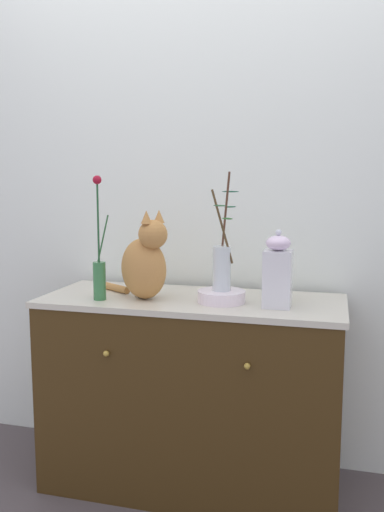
% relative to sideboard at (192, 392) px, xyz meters
% --- Properties ---
extents(ground_plane, '(6.00, 6.00, 0.00)m').
position_rel_sideboard_xyz_m(ground_plane, '(0.00, 0.00, -0.42)').
color(ground_plane, '#4F4648').
extents(wall_back, '(4.40, 0.08, 2.60)m').
position_rel_sideboard_xyz_m(wall_back, '(0.00, 0.33, 0.88)').
color(wall_back, white).
rests_on(wall_back, ground_plane).
extents(sideboard, '(1.28, 0.53, 0.84)m').
position_rel_sideboard_xyz_m(sideboard, '(0.00, 0.00, 0.00)').
color(sideboard, '#3E2910').
rests_on(sideboard, ground_plane).
extents(cat_sitting, '(0.40, 0.29, 0.38)m').
position_rel_sideboard_xyz_m(cat_sitting, '(-0.19, -0.07, 0.57)').
color(cat_sitting, '#B77E41').
rests_on(cat_sitting, sideboard).
extents(vase_slim_green, '(0.07, 0.05, 0.51)m').
position_rel_sideboard_xyz_m(vase_slim_green, '(-0.36, -0.13, 0.55)').
color(vase_slim_green, '#357341').
rests_on(vase_slim_green, sideboard).
extents(bowl_porcelain, '(0.20, 0.20, 0.05)m').
position_rel_sideboard_xyz_m(bowl_porcelain, '(0.14, -0.05, 0.44)').
color(bowl_porcelain, white).
rests_on(bowl_porcelain, sideboard).
extents(vase_glass_clear, '(0.11, 0.20, 0.48)m').
position_rel_sideboard_xyz_m(vase_glass_clear, '(0.14, -0.05, 0.58)').
color(vase_glass_clear, silver).
rests_on(vase_glass_clear, bowl_porcelain).
extents(jar_lidded_porcelain, '(0.11, 0.11, 0.31)m').
position_rel_sideboard_xyz_m(jar_lidded_porcelain, '(0.37, -0.07, 0.56)').
color(jar_lidded_porcelain, silver).
rests_on(jar_lidded_porcelain, sideboard).
extents(candle_pillar, '(0.05, 0.05, 0.14)m').
position_rel_sideboard_xyz_m(candle_pillar, '(0.39, 0.07, 0.49)').
color(candle_pillar, beige).
rests_on(candle_pillar, sideboard).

